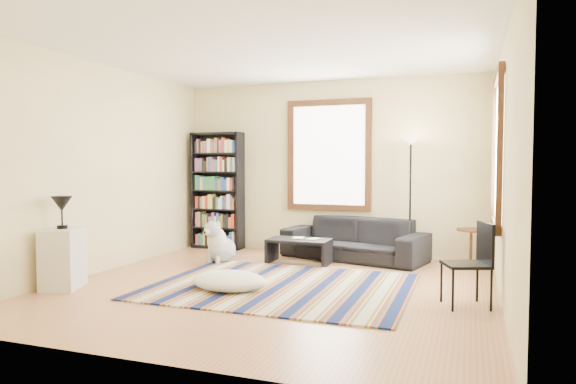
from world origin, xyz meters
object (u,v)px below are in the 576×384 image
(floor_lamp, at_px, (410,200))
(white_cabinet, at_px, (63,258))
(coffee_table, at_px, (299,251))
(side_table, at_px, (471,248))
(dog, at_px, (222,241))
(floor_cushion, at_px, (229,281))
(folding_chair, at_px, (466,265))
(sofa, at_px, (354,239))
(bookshelf, at_px, (218,191))

(floor_lamp, xyz_separation_m, white_cabinet, (-3.64, -3.05, -0.58))
(coffee_table, xyz_separation_m, side_table, (2.37, 0.58, 0.09))
(coffee_table, distance_m, white_cabinet, 3.18)
(floor_lamp, bearing_deg, dog, -159.41)
(coffee_table, height_order, side_table, side_table)
(floor_lamp, relative_size, dog, 2.99)
(floor_cushion, relative_size, folding_chair, 1.02)
(sofa, relative_size, floor_cushion, 2.46)
(floor_cushion, bearing_deg, coffee_table, 82.19)
(bookshelf, bearing_deg, folding_chair, -31.05)
(bookshelf, xyz_separation_m, white_cabinet, (-0.35, -3.22, -0.65))
(sofa, bearing_deg, white_cabinet, -119.58)
(white_cabinet, relative_size, dog, 1.12)
(sofa, height_order, floor_lamp, floor_lamp)
(bookshelf, distance_m, floor_lamp, 3.29)
(coffee_table, relative_size, folding_chair, 1.05)
(bookshelf, relative_size, dog, 3.21)
(bookshelf, relative_size, white_cabinet, 2.86)
(folding_chair, bearing_deg, bookshelf, 128.41)
(floor_cushion, relative_size, white_cabinet, 1.26)
(white_cabinet, bearing_deg, floor_lamp, 20.00)
(folding_chair, bearing_deg, sofa, 106.19)
(floor_cushion, xyz_separation_m, dog, (-0.86, 1.51, 0.20))
(coffee_table, xyz_separation_m, floor_lamp, (1.51, 0.69, 0.75))
(floor_cushion, bearing_deg, white_cabinet, -163.66)
(floor_lamp, bearing_deg, bookshelf, 177.04)
(floor_cushion, bearing_deg, floor_lamp, 54.84)
(sofa, height_order, coffee_table, sofa)
(bookshelf, height_order, side_table, bookshelf)
(folding_chair, bearing_deg, white_cabinet, 169.02)
(folding_chair, bearing_deg, dog, 138.53)
(bookshelf, bearing_deg, white_cabinet, -96.28)
(coffee_table, bearing_deg, side_table, 13.69)
(floor_lamp, relative_size, side_table, 3.44)
(floor_lamp, xyz_separation_m, folding_chair, (0.81, -2.30, -0.50))
(floor_lamp, relative_size, white_cabinet, 2.66)
(side_table, xyz_separation_m, folding_chair, (-0.05, -2.19, 0.16))
(bookshelf, relative_size, side_table, 3.70)
(floor_cushion, bearing_deg, bookshelf, 119.81)
(floor_lamp, distance_m, dog, 2.87)
(bookshelf, bearing_deg, dog, -60.04)
(side_table, distance_m, folding_chair, 2.19)
(coffee_table, height_order, folding_chair, folding_chair)
(bookshelf, relative_size, floor_cushion, 2.27)
(coffee_table, bearing_deg, folding_chair, -34.76)
(floor_cushion, height_order, side_table, side_table)
(coffee_table, height_order, white_cabinet, white_cabinet)
(folding_chair, bearing_deg, coffee_table, 124.69)
(floor_lamp, relative_size, folding_chair, 2.16)
(white_cabinet, bearing_deg, dog, 43.77)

